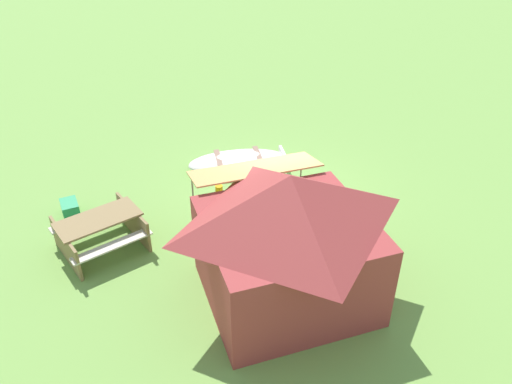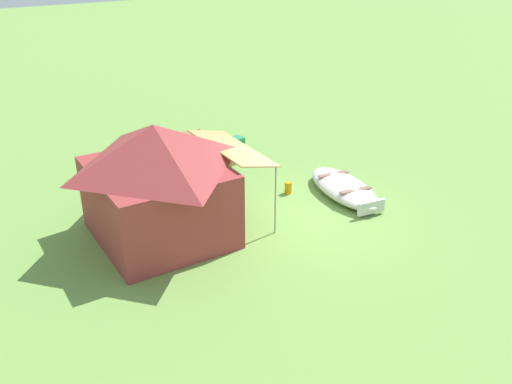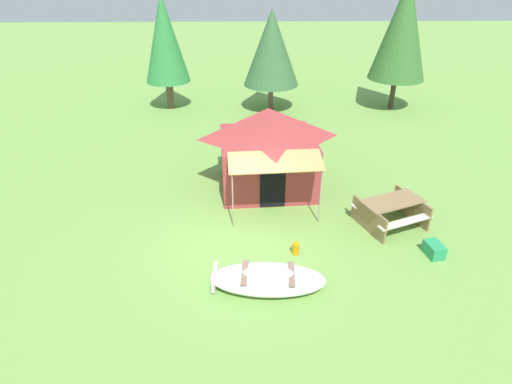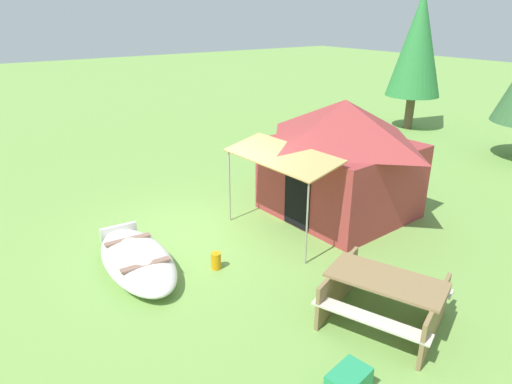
{
  "view_description": "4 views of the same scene",
  "coord_description": "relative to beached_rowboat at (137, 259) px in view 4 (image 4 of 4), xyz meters",
  "views": [
    {
      "loc": [
        3.22,
        9.96,
        7.04
      ],
      "look_at": [
        0.77,
        0.62,
        0.76
      ],
      "focal_mm": 35.79,
      "sensor_mm": 36.0,
      "label": 1
    },
    {
      "loc": [
        -10.2,
        6.48,
        6.65
      ],
      "look_at": [
        0.38,
        0.96,
        0.82
      ],
      "focal_mm": 40.08,
      "sensor_mm": 36.0,
      "label": 2
    },
    {
      "loc": [
        0.18,
        -9.54,
        6.94
      ],
      "look_at": [
        0.41,
        0.51,
        1.27
      ],
      "focal_mm": 30.48,
      "sensor_mm": 36.0,
      "label": 3
    },
    {
      "loc": [
        7.87,
        -4.1,
        4.51
      ],
      "look_at": [
        0.56,
        0.96,
        0.92
      ],
      "focal_mm": 31.74,
      "sensor_mm": 36.0,
      "label": 4
    }
  ],
  "objects": [
    {
      "name": "ground_plane",
      "position": [
        -0.62,
        1.76,
        -0.23
      ],
      "size": [
        80.0,
        80.0,
        0.0
      ],
      "primitive_type": "plane",
      "color": "#719D48"
    },
    {
      "name": "canvas_cabin_tent",
      "position": [
        0.22,
        4.9,
        1.17
      ],
      "size": [
        3.36,
        4.02,
        2.69
      ],
      "color": "#9C3536",
      "rests_on": "ground_plane"
    },
    {
      "name": "picnic_table",
      "position": [
        3.61,
        2.55,
        0.26
      ],
      "size": [
        2.16,
        2.05,
        0.79
      ],
      "color": "olive",
      "rests_on": "ground_plane"
    },
    {
      "name": "fuel_can",
      "position": [
        0.79,
        1.23,
        -0.06
      ],
      "size": [
        0.26,
        0.26,
        0.32
      ],
      "primitive_type": "cylinder",
      "rotation": [
        0.0,
        0.0,
        2.4
      ],
      "color": "orange",
      "rests_on": "ground_plane"
    },
    {
      "name": "pine_tree_back_left",
      "position": [
        -4.16,
        13.12,
        3.05
      ],
      "size": [
        2.08,
        2.08,
        5.27
      ],
      "color": "brown",
      "rests_on": "ground_plane"
    },
    {
      "name": "cooler_box",
      "position": [
        4.33,
        1.09,
        -0.05
      ],
      "size": [
        0.47,
        0.61,
        0.35
      ],
      "primitive_type": "cube",
      "rotation": [
        0.0,
        0.0,
        1.76
      ],
      "color": "#269159",
      "rests_on": "ground_plane"
    },
    {
      "name": "beached_rowboat",
      "position": [
        0.0,
        0.0,
        0.0
      ],
      "size": [
        2.76,
        1.33,
        0.43
      ],
      "color": "silver",
      "rests_on": "ground_plane"
    }
  ]
}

